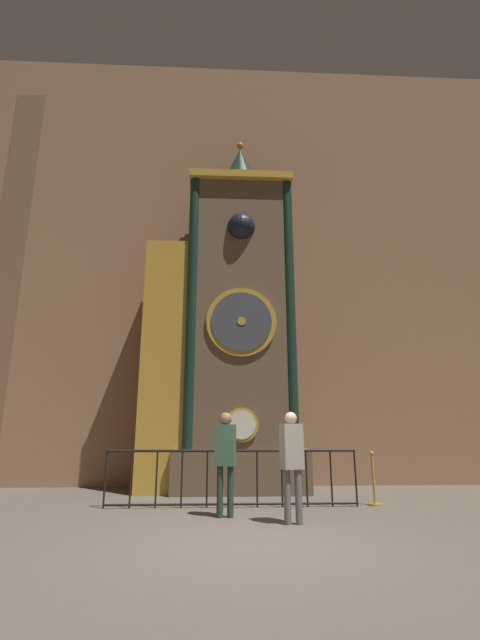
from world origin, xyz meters
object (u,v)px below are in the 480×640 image
(clock_tower, at_px, (226,328))
(visitor_far, at_px, (292,455))
(visitor_near, at_px, (225,452))
(stanchion_post, at_px, (374,487))

(clock_tower, bearing_deg, visitor_far, -74.50)
(clock_tower, xyz_separation_m, visitor_near, (-0.04, -3.10, -2.97))
(clock_tower, xyz_separation_m, visitor_far, (1.03, -3.70, -2.99))
(visitor_near, bearing_deg, clock_tower, 103.44)
(visitor_far, distance_m, stanchion_post, 2.64)
(visitor_near, xyz_separation_m, stanchion_post, (2.98, 1.07, -0.72))
(visitor_far, bearing_deg, clock_tower, 87.70)
(clock_tower, height_order, visitor_far, clock_tower)
(clock_tower, distance_m, stanchion_post, 5.14)
(visitor_near, relative_size, visitor_far, 1.01)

